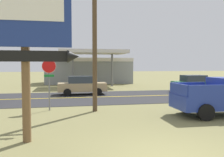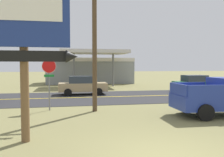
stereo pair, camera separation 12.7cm
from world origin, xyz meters
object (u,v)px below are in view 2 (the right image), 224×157
(motel_sign, at_px, (25,24))
(utility_pole, at_px, (95,31))
(gas_station, at_px, (90,70))
(car_green_far_lane, at_px, (195,83))
(stop_sign, at_px, (49,75))
(car_tan_near_lane, at_px, (82,85))

(motel_sign, height_order, utility_pole, utility_pole)
(gas_station, distance_m, car_green_far_lane, 16.29)
(stop_sign, relative_size, car_green_far_lane, 0.70)
(utility_pole, relative_size, car_tan_near_lane, 1.98)
(car_green_far_lane, bearing_deg, utility_pole, -143.92)
(gas_station, distance_m, car_tan_near_lane, 13.73)
(motel_sign, xyz_separation_m, car_green_far_lane, (13.52, 12.83, -3.12))
(motel_sign, distance_m, stop_sign, 6.11)
(car_green_far_lane, bearing_deg, gas_station, 123.52)
(motel_sign, relative_size, utility_pole, 0.72)
(stop_sign, height_order, car_tan_near_lane, stop_sign)
(motel_sign, relative_size, car_tan_near_lane, 1.42)
(car_tan_near_lane, bearing_deg, gas_station, 82.06)
(motel_sign, bearing_deg, gas_station, 80.22)
(motel_sign, xyz_separation_m, gas_station, (4.55, 26.38, -2.01))
(stop_sign, relative_size, gas_station, 0.25)
(motel_sign, distance_m, car_green_far_lane, 18.90)
(motel_sign, height_order, stop_sign, motel_sign)
(car_tan_near_lane, bearing_deg, stop_sign, -108.28)
(stop_sign, xyz_separation_m, utility_pole, (2.54, -0.73, 2.45))
(motel_sign, relative_size, car_green_far_lane, 1.42)
(utility_pole, bearing_deg, stop_sign, 164.04)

